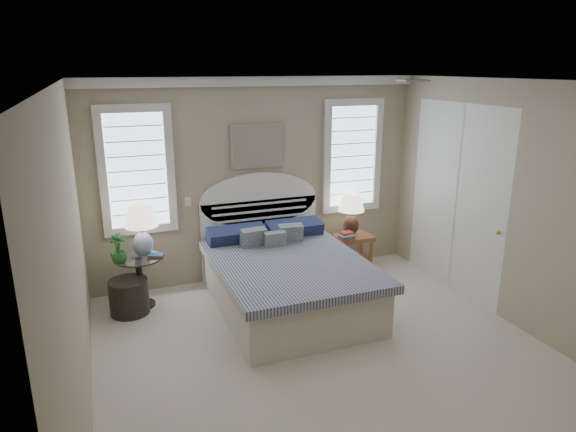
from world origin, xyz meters
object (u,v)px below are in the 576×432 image
(bed, at_px, (285,275))
(side_table_left, at_px, (140,276))
(nightstand_right, at_px, (353,245))
(lamp_right, at_px, (351,209))
(floor_pot, at_px, (129,297))
(lamp_left, at_px, (141,224))

(bed, xyz_separation_m, side_table_left, (-1.65, 0.59, 0.00))
(bed, height_order, nightstand_right, bed)
(side_table_left, relative_size, lamp_right, 1.04)
(nightstand_right, distance_m, lamp_right, 0.52)
(nightstand_right, relative_size, lamp_right, 0.88)
(nightstand_right, height_order, lamp_right, lamp_right)
(floor_pot, relative_size, lamp_right, 0.76)
(floor_pot, bearing_deg, lamp_left, 40.68)
(lamp_left, xyz_separation_m, lamp_right, (2.85, 0.11, -0.12))
(bed, relative_size, side_table_left, 3.61)
(side_table_left, height_order, lamp_right, lamp_right)
(lamp_left, bearing_deg, nightstand_right, 1.05)
(floor_pot, bearing_deg, bed, -13.95)
(floor_pot, distance_m, lamp_left, 0.87)
(lamp_right, bearing_deg, lamp_left, -177.83)
(bed, distance_m, lamp_right, 1.56)
(nightstand_right, height_order, lamp_left, lamp_left)
(bed, bearing_deg, lamp_left, 157.93)
(side_table_left, bearing_deg, bed, -19.74)
(bed, relative_size, floor_pot, 4.97)
(lamp_right, bearing_deg, nightstand_right, -63.51)
(side_table_left, xyz_separation_m, floor_pot, (-0.15, -0.14, -0.18))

